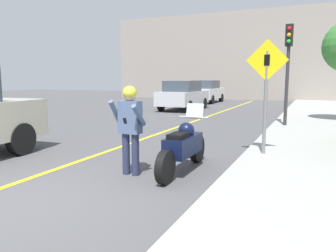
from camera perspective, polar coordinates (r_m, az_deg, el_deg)
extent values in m
plane|color=#4C4C4F|center=(5.46, -26.01, -11.69)|extent=(80.00, 80.00, 0.00)
cube|color=yellow|center=(10.48, -2.41, -1.58)|extent=(0.12, 36.00, 0.01)
cube|color=gray|center=(29.58, 16.61, 11.70)|extent=(28.00, 1.20, 7.54)
cylinder|color=black|center=(5.60, -0.47, -7.20)|extent=(0.14, 0.59, 0.59)
cylinder|color=black|center=(7.09, 5.12, -3.93)|extent=(0.14, 0.59, 0.59)
cube|color=#0C1433|center=(6.28, 2.68, -3.34)|extent=(0.40, 1.14, 0.36)
sphere|color=#0C1433|center=(6.38, 3.20, -0.80)|extent=(0.32, 0.32, 0.32)
cube|color=black|center=(6.01, 1.79, -1.74)|extent=(0.28, 0.48, 0.10)
cylinder|color=silver|center=(6.74, 4.48, 1.55)|extent=(0.62, 0.03, 0.03)
cube|color=silver|center=(6.79, 4.69, 2.62)|extent=(0.36, 0.12, 0.31)
cylinder|color=#282D4C|center=(6.20, -7.31, -4.80)|extent=(0.14, 0.14, 0.78)
cylinder|color=#282D4C|center=(6.10, -5.70, -4.99)|extent=(0.14, 0.14, 0.78)
cube|color=slate|center=(6.03, -6.61, 1.52)|extent=(0.40, 0.22, 0.60)
cylinder|color=slate|center=(6.07, -9.14, 2.37)|extent=(0.09, 0.37, 0.47)
cylinder|color=slate|center=(5.80, -5.10, 1.88)|extent=(0.09, 0.42, 0.42)
sphere|color=tan|center=(6.00, -6.68, 5.30)|extent=(0.22, 0.22, 0.22)
sphere|color=gold|center=(6.00, -6.68, 5.77)|extent=(0.26, 0.26, 0.26)
cube|color=black|center=(5.77, -7.51, 0.90)|extent=(0.06, 0.05, 0.11)
cylinder|color=black|center=(8.44, -24.22, -2.08)|extent=(0.27, 0.77, 0.76)
cylinder|color=slate|center=(7.62, 16.60, 3.81)|extent=(0.08, 0.08, 2.28)
cube|color=yellow|center=(7.59, 16.87, 10.93)|extent=(0.91, 0.02, 0.91)
cube|color=black|center=(7.58, 16.86, 10.93)|extent=(0.12, 0.01, 0.24)
cylinder|color=#2D2D30|center=(12.65, 20.05, 8.23)|extent=(0.12, 0.12, 3.59)
cube|color=black|center=(12.72, 20.36, 14.60)|extent=(0.26, 0.22, 0.76)
sphere|color=red|center=(12.63, 20.38, 15.65)|extent=(0.14, 0.14, 0.14)
sphere|color=gold|center=(12.60, 20.33, 14.66)|extent=(0.14, 0.14, 0.14)
sphere|color=green|center=(12.57, 20.28, 13.67)|extent=(0.14, 0.14, 0.14)
cylinder|color=black|center=(20.71, 1.88, 4.13)|extent=(0.22, 0.64, 0.64)
cylinder|color=black|center=(20.15, 6.25, 3.97)|extent=(0.22, 0.64, 0.64)
cylinder|color=black|center=(18.34, -1.21, 3.61)|extent=(0.22, 0.64, 0.64)
cylinder|color=black|center=(17.69, 3.65, 3.43)|extent=(0.22, 0.64, 0.64)
cube|color=silver|center=(19.18, 2.70, 4.94)|extent=(1.80, 4.20, 0.76)
cube|color=#38424C|center=(18.99, 2.53, 6.96)|extent=(1.58, 2.18, 0.60)
cylinder|color=black|center=(26.77, 5.81, 5.01)|extent=(0.22, 0.64, 0.64)
cylinder|color=black|center=(26.30, 9.25, 4.89)|extent=(0.22, 0.64, 0.64)
cylinder|color=black|center=(24.32, 3.87, 4.72)|extent=(0.22, 0.64, 0.64)
cylinder|color=black|center=(23.80, 7.63, 4.59)|extent=(0.22, 0.64, 0.64)
cube|color=white|center=(25.26, 6.68, 5.67)|extent=(1.80, 4.20, 0.76)
cube|color=#38424C|center=(25.08, 6.59, 7.21)|extent=(1.58, 2.18, 0.60)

